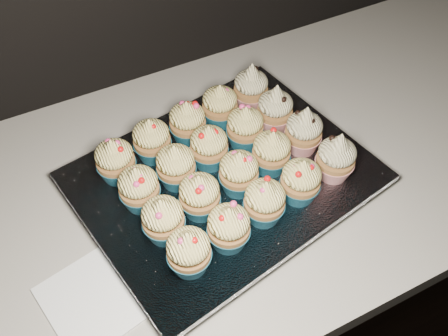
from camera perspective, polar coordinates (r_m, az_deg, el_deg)
name	(u,v)px	position (r m, az deg, el deg)	size (l,w,h in m)	color
cabinet	(158,323)	(1.24, -7.59, -17.18)	(2.40, 0.60, 0.86)	black
worktop	(130,215)	(0.85, -10.70, -5.34)	(2.44, 0.64, 0.04)	beige
napkin	(98,297)	(0.76, -14.21, -14.11)	(0.14, 0.14, 0.00)	white
baking_tray	(224,183)	(0.83, 0.00, -1.71)	(0.42, 0.32, 0.02)	black
foil_lining	(224,177)	(0.82, 0.00, -0.98)	(0.45, 0.35, 0.01)	silver
cupcake_0	(189,251)	(0.69, -4.04, -9.49)	(0.06, 0.06, 0.08)	#185871
cupcake_1	(229,227)	(0.71, 0.54, -6.79)	(0.06, 0.06, 0.08)	#185871
cupcake_2	(264,202)	(0.74, 4.65, -3.84)	(0.06, 0.06, 0.08)	#185871
cupcake_3	(301,181)	(0.77, 8.75, -1.43)	(0.06, 0.06, 0.08)	#185871
cupcake_4	(336,158)	(0.81, 12.68, 1.17)	(0.06, 0.06, 0.10)	#B3181B
cupcake_5	(163,219)	(0.72, -6.97, -5.83)	(0.06, 0.06, 0.08)	#185871
cupcake_6	(200,195)	(0.74, -2.81, -3.16)	(0.06, 0.06, 0.08)	#185871
cupcake_7	(239,172)	(0.77, 1.70, -0.51)	(0.06, 0.06, 0.08)	#185871
cupcake_8	(271,152)	(0.80, 5.44, 1.84)	(0.06, 0.06, 0.08)	#185871
cupcake_9	(304,131)	(0.84, 9.09, 4.19)	(0.06, 0.06, 0.10)	#B3181B
cupcake_10	(139,188)	(0.76, -9.69, -2.25)	(0.06, 0.06, 0.08)	#185871
cupcake_11	(176,166)	(0.78, -5.52, 0.24)	(0.06, 0.06, 0.08)	#185871
cupcake_12	(209,147)	(0.81, -1.71, 2.46)	(0.06, 0.06, 0.08)	#185871
cupcake_13	(245,127)	(0.84, 2.43, 4.66)	(0.06, 0.06, 0.08)	#185871
cupcake_14	(275,109)	(0.87, 5.85, 6.71)	(0.06, 0.06, 0.10)	#B3181B
cupcake_15	(115,160)	(0.80, -12.32, 0.87)	(0.06, 0.06, 0.08)	#185871
cupcake_16	(152,140)	(0.82, -8.25, 3.21)	(0.06, 0.06, 0.08)	#185871
cupcake_17	(188,122)	(0.85, -4.18, 5.25)	(0.06, 0.06, 0.08)	#185871
cupcake_18	(220,106)	(0.87, -0.47, 7.14)	(0.06, 0.06, 0.08)	#185871
cupcake_19	(251,88)	(0.90, 3.10, 9.14)	(0.06, 0.06, 0.10)	#B3181B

